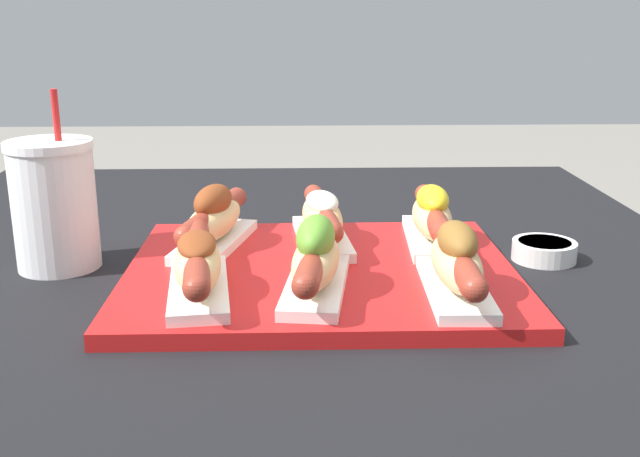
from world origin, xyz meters
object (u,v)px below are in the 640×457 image
at_px(hot_dog_3, 214,220).
at_px(hot_dog_4, 322,218).
at_px(hot_dog_1, 316,259).
at_px(hot_dog_5, 432,217).
at_px(drink_cup, 54,205).
at_px(hot_dog_0, 198,264).
at_px(hot_dog_2, 456,262).
at_px(serving_tray, 321,274).
at_px(sauce_bowl, 544,250).

height_order(hot_dog_3, hot_dog_4, hot_dog_3).
bearing_deg(hot_dog_1, hot_dog_3, 128.00).
bearing_deg(hot_dog_5, drink_cup, -176.46).
xyz_separation_m(hot_dog_0, hot_dog_2, (0.27, -0.01, 0.00)).
distance_m(serving_tray, hot_dog_5, 0.17).
xyz_separation_m(hot_dog_0, hot_dog_5, (0.27, 0.17, 0.00)).
height_order(sauce_bowl, drink_cup, drink_cup).
height_order(hot_dog_0, sauce_bowl, hot_dog_0).
height_order(hot_dog_0, hot_dog_3, hot_dog_3).
distance_m(hot_dog_4, hot_dog_5, 0.14).
height_order(hot_dog_0, hot_dog_2, hot_dog_2).
xyz_separation_m(serving_tray, hot_dog_2, (0.14, -0.09, 0.04)).
bearing_deg(hot_dog_5, hot_dog_2, -91.82).
bearing_deg(hot_dog_5, serving_tray, -148.41).
bearing_deg(serving_tray, hot_dog_0, -147.86).
xyz_separation_m(hot_dog_3, sauce_bowl, (0.42, -0.01, -0.04)).
bearing_deg(sauce_bowl, drink_cup, -179.28).
height_order(hot_dog_2, sauce_bowl, hot_dog_2).
bearing_deg(hot_dog_1, hot_dog_5, 47.82).
distance_m(hot_dog_2, sauce_bowl, 0.22).
height_order(hot_dog_1, hot_dog_5, hot_dog_1).
distance_m(hot_dog_1, drink_cup, 0.34).
xyz_separation_m(hot_dog_2, hot_dog_4, (-0.13, 0.18, -0.00)).
relative_size(hot_dog_2, sauce_bowl, 2.71).
distance_m(serving_tray, hot_dog_4, 0.10).
bearing_deg(hot_dog_5, hot_dog_0, -148.15).
bearing_deg(sauce_bowl, hot_dog_5, 171.47).
bearing_deg(drink_cup, sauce_bowl, 0.72).
bearing_deg(hot_dog_4, hot_dog_2, -53.83).
height_order(hot_dog_2, hot_dog_4, hot_dog_2).
height_order(serving_tray, sauce_bowl, sauce_bowl).
bearing_deg(serving_tray, sauce_bowl, 13.37).
distance_m(hot_dog_4, drink_cup, 0.33).
height_order(hot_dog_0, hot_dog_5, hot_dog_5).
relative_size(serving_tray, hot_dog_0, 2.08).
distance_m(serving_tray, hot_dog_0, 0.16).
relative_size(hot_dog_3, hot_dog_4, 0.98).
xyz_separation_m(hot_dog_0, sauce_bowl, (0.41, 0.15, -0.04)).
distance_m(hot_dog_2, hot_dog_3, 0.32).
height_order(hot_dog_1, sauce_bowl, hot_dog_1).
distance_m(hot_dog_3, drink_cup, 0.19).
xyz_separation_m(hot_dog_0, drink_cup, (-0.19, 0.14, 0.03)).
bearing_deg(hot_dog_2, hot_dog_5, 88.18).
distance_m(hot_dog_2, hot_dog_5, 0.18).
bearing_deg(hot_dog_2, hot_dog_4, 126.17).
distance_m(hot_dog_1, hot_dog_4, 0.17).
relative_size(serving_tray, hot_dog_4, 2.07).
bearing_deg(sauce_bowl, serving_tray, -166.63).
height_order(hot_dog_3, hot_dog_5, hot_dog_3).
xyz_separation_m(hot_dog_2, drink_cup, (-0.46, 0.15, 0.03)).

